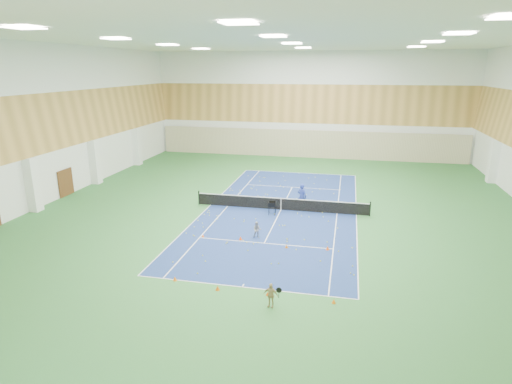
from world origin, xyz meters
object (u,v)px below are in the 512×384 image
child_court (257,230)px  child_apron (271,295)px  tennis_net (281,203)px  coach (302,196)px  ball_cart (272,208)px

child_court → child_apron: 7.99m
tennis_net → child_court: tennis_net is taller
tennis_net → child_apron: 13.40m
coach → ball_cart: 2.63m
ball_cart → coach: bearing=36.8°
tennis_net → coach: (1.47, 0.60, 0.43)m
child_apron → ball_cart: (-2.11, 12.19, -0.09)m
tennis_net → ball_cart: (-0.47, -1.11, -0.07)m
tennis_net → coach: coach is taller
child_apron → ball_cart: 12.37m
coach → child_court: (-2.08, -6.23, -0.45)m
child_court → ball_cart: (0.14, 4.52, -0.05)m
child_apron → child_court: bearing=114.9°
tennis_net → child_court: (-0.61, -5.63, -0.03)m
child_court → ball_cart: child_court is taller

